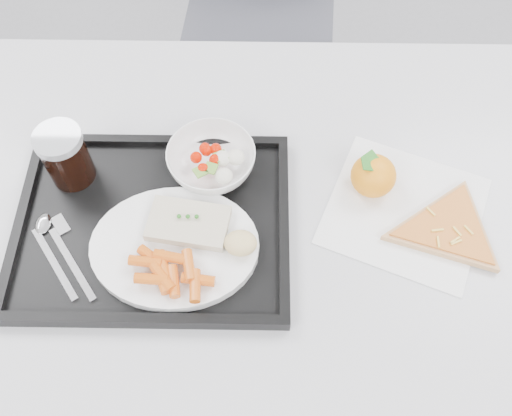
{
  "coord_description": "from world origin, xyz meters",
  "views": [
    {
      "loc": [
        0.03,
        -0.2,
        1.59
      ],
      "look_at": [
        0.02,
        0.29,
        0.77
      ],
      "focal_mm": 40.0,
      "sensor_mm": 36.0,
      "label": 1
    }
  ],
  "objects_px": {
    "tangerine": "(373,176)",
    "pizza_slice": "(448,229)",
    "table": "(243,227)",
    "salad_bowl": "(212,160)",
    "tray": "(153,225)",
    "dinner_plate": "(175,247)",
    "cola_glass": "(65,156)"
  },
  "relations": [
    {
      "from": "tangerine",
      "to": "pizza_slice",
      "type": "bearing_deg",
      "value": -36.12
    },
    {
      "from": "table",
      "to": "salad_bowl",
      "type": "xyz_separation_m",
      "value": [
        -0.05,
        0.07,
        0.11
      ]
    },
    {
      "from": "tray",
      "to": "dinner_plate",
      "type": "relative_size",
      "value": 1.67
    },
    {
      "from": "pizza_slice",
      "to": "cola_glass",
      "type": "bearing_deg",
      "value": 171.4
    },
    {
      "from": "tray",
      "to": "dinner_plate",
      "type": "distance_m",
      "value": 0.07
    },
    {
      "from": "tangerine",
      "to": "tray",
      "type": "bearing_deg",
      "value": -166.75
    },
    {
      "from": "dinner_plate",
      "to": "pizza_slice",
      "type": "distance_m",
      "value": 0.45
    },
    {
      "from": "dinner_plate",
      "to": "pizza_slice",
      "type": "xyz_separation_m",
      "value": [
        0.45,
        0.05,
        -0.01
      ]
    },
    {
      "from": "tray",
      "to": "cola_glass",
      "type": "height_order",
      "value": "cola_glass"
    },
    {
      "from": "salad_bowl",
      "to": "pizza_slice",
      "type": "height_order",
      "value": "salad_bowl"
    },
    {
      "from": "table",
      "to": "tray",
      "type": "distance_m",
      "value": 0.17
    },
    {
      "from": "cola_glass",
      "to": "pizza_slice",
      "type": "bearing_deg",
      "value": -8.6
    },
    {
      "from": "table",
      "to": "tray",
      "type": "xyz_separation_m",
      "value": [
        -0.15,
        -0.04,
        0.08
      ]
    },
    {
      "from": "salad_bowl",
      "to": "dinner_plate",
      "type": "bearing_deg",
      "value": -107.73
    },
    {
      "from": "tray",
      "to": "salad_bowl",
      "type": "bearing_deg",
      "value": 50.37
    },
    {
      "from": "dinner_plate",
      "to": "cola_glass",
      "type": "height_order",
      "value": "cola_glass"
    },
    {
      "from": "table",
      "to": "pizza_slice",
      "type": "distance_m",
      "value": 0.35
    },
    {
      "from": "table",
      "to": "salad_bowl",
      "type": "bearing_deg",
      "value": 126.65
    },
    {
      "from": "cola_glass",
      "to": "pizza_slice",
      "type": "height_order",
      "value": "cola_glass"
    },
    {
      "from": "table",
      "to": "pizza_slice",
      "type": "xyz_separation_m",
      "value": [
        0.34,
        -0.04,
        0.08
      ]
    },
    {
      "from": "dinner_plate",
      "to": "pizza_slice",
      "type": "height_order",
      "value": "dinner_plate"
    },
    {
      "from": "cola_glass",
      "to": "tangerine",
      "type": "bearing_deg",
      "value": -0.95
    },
    {
      "from": "cola_glass",
      "to": "tangerine",
      "type": "xyz_separation_m",
      "value": [
        0.52,
        -0.01,
        -0.04
      ]
    },
    {
      "from": "pizza_slice",
      "to": "tray",
      "type": "bearing_deg",
      "value": 179.91
    },
    {
      "from": "table",
      "to": "tray",
      "type": "bearing_deg",
      "value": -164.31
    },
    {
      "from": "salad_bowl",
      "to": "cola_glass",
      "type": "distance_m",
      "value": 0.24
    },
    {
      "from": "tangerine",
      "to": "table",
      "type": "bearing_deg",
      "value": -168.38
    },
    {
      "from": "dinner_plate",
      "to": "pizza_slice",
      "type": "relative_size",
      "value": 1.03
    },
    {
      "from": "tangerine",
      "to": "cola_glass",
      "type": "bearing_deg",
      "value": 179.05
    },
    {
      "from": "salad_bowl",
      "to": "tangerine",
      "type": "xyz_separation_m",
      "value": [
        0.28,
        -0.03,
        -0.0
      ]
    },
    {
      "from": "tray",
      "to": "table",
      "type": "bearing_deg",
      "value": 15.69
    },
    {
      "from": "dinner_plate",
      "to": "salad_bowl",
      "type": "relative_size",
      "value": 1.78
    }
  ]
}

